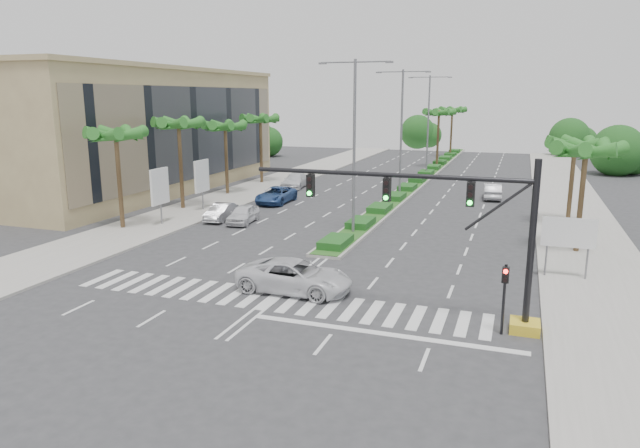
# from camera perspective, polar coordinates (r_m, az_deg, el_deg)

# --- Properties ---
(ground) EXTENTS (160.00, 160.00, 0.00)m
(ground) POSITION_cam_1_polar(r_m,az_deg,el_deg) (27.81, -4.83, -7.53)
(ground) COLOR #333335
(ground) RESTS_ON ground
(footpath_right) EXTENTS (6.00, 120.00, 0.15)m
(footpath_right) POSITION_cam_1_polar(r_m,az_deg,el_deg) (44.98, 24.53, -0.70)
(footpath_right) COLOR gray
(footpath_right) RESTS_ON ground
(footpath_left) EXTENTS (6.00, 120.00, 0.15)m
(footpath_left) POSITION_cam_1_polar(r_m,az_deg,el_deg) (51.80, -11.13, 1.84)
(footpath_left) COLOR gray
(footpath_left) RESTS_ON ground
(median) EXTENTS (2.20, 75.00, 0.20)m
(median) POSITION_cam_1_polar(r_m,az_deg,el_deg) (70.24, 10.43, 4.69)
(median) COLOR gray
(median) RESTS_ON ground
(median_grass) EXTENTS (1.80, 75.00, 0.04)m
(median_grass) POSITION_cam_1_polar(r_m,az_deg,el_deg) (70.22, 10.43, 4.79)
(median_grass) COLOR #29551D
(median_grass) RESTS_ON median
(building) EXTENTS (12.00, 36.00, 12.00)m
(building) POSITION_cam_1_polar(r_m,az_deg,el_deg) (62.01, -17.25, 8.79)
(building) COLOR tan
(building) RESTS_ON ground
(signal_gantry) EXTENTS (12.60, 1.20, 7.20)m
(signal_gantry) POSITION_cam_1_polar(r_m,az_deg,el_deg) (24.57, 15.16, -2.21)
(signal_gantry) COLOR gold
(signal_gantry) RESTS_ON ground
(pedestrian_signal) EXTENTS (0.28, 0.36, 3.00)m
(pedestrian_signal) POSITION_cam_1_polar(r_m,az_deg,el_deg) (24.27, 17.98, -6.07)
(pedestrian_signal) COLOR black
(pedestrian_signal) RESTS_ON ground
(direction_sign) EXTENTS (2.70, 0.11, 3.40)m
(direction_sign) POSITION_cam_1_polar(r_m,az_deg,el_deg) (32.63, 23.61, -1.03)
(direction_sign) COLOR slate
(direction_sign) RESTS_ON ground
(billboard_near) EXTENTS (0.18, 2.10, 4.35)m
(billboard_near) POSITION_cam_1_polar(r_m,az_deg,el_deg) (44.32, -15.74, 3.60)
(billboard_near) COLOR slate
(billboard_near) RESTS_ON ground
(billboard_far) EXTENTS (0.18, 2.10, 4.35)m
(billboard_far) POSITION_cam_1_polar(r_m,az_deg,el_deg) (49.29, -11.74, 4.68)
(billboard_far) COLOR slate
(billboard_far) RESTS_ON ground
(palm_left_near) EXTENTS (4.57, 4.68, 7.55)m
(palm_left_near) POSITION_cam_1_polar(r_m,az_deg,el_deg) (43.54, -19.73, 8.12)
(palm_left_near) COLOR brown
(palm_left_near) RESTS_ON ground
(palm_left_mid) EXTENTS (4.57, 4.68, 7.95)m
(palm_left_mid) POSITION_cam_1_polar(r_m,az_deg,el_deg) (49.97, -13.95, 9.42)
(palm_left_mid) COLOR brown
(palm_left_mid) RESTS_ON ground
(palm_left_far) EXTENTS (4.57, 4.68, 7.35)m
(palm_left_far) POSITION_cam_1_polar(r_m,az_deg,el_deg) (56.85, -9.46, 9.38)
(palm_left_far) COLOR brown
(palm_left_far) RESTS_ON ground
(palm_left_end) EXTENTS (4.57, 4.68, 7.75)m
(palm_left_end) POSITION_cam_1_polar(r_m,az_deg,el_deg) (63.95, -5.98, 10.17)
(palm_left_end) COLOR brown
(palm_left_end) RESTS_ON ground
(palm_right_near) EXTENTS (4.57, 4.68, 7.05)m
(palm_right_near) POSITION_cam_1_polar(r_m,az_deg,el_deg) (38.07, 25.04, 6.40)
(palm_right_near) COLOR brown
(palm_right_near) RESTS_ON ground
(palm_right_far) EXTENTS (4.57, 4.68, 6.75)m
(palm_right_far) POSITION_cam_1_polar(r_m,az_deg,el_deg) (46.04, 24.13, 7.00)
(palm_right_far) COLOR brown
(palm_right_far) RESTS_ON ground
(palm_median_a) EXTENTS (4.57, 4.68, 8.05)m
(palm_median_a) POSITION_cam_1_polar(r_m,az_deg,el_deg) (79.53, 11.81, 10.66)
(palm_median_a) COLOR brown
(palm_median_a) RESTS_ON ground
(palm_median_b) EXTENTS (4.57, 4.68, 8.05)m
(palm_median_b) POSITION_cam_1_polar(r_m,az_deg,el_deg) (94.40, 13.09, 10.87)
(palm_median_b) COLOR brown
(palm_median_b) RESTS_ON ground
(streetlight_near) EXTENTS (5.10, 0.25, 12.00)m
(streetlight_near) POSITION_cam_1_polar(r_m,az_deg,el_deg) (39.37, 3.45, 8.60)
(streetlight_near) COLOR slate
(streetlight_near) RESTS_ON ground
(streetlight_mid) EXTENTS (5.10, 0.25, 12.00)m
(streetlight_mid) POSITION_cam_1_polar(r_m,az_deg,el_deg) (54.90, 8.15, 9.64)
(streetlight_mid) COLOR slate
(streetlight_mid) RESTS_ON ground
(streetlight_far) EXTENTS (5.10, 0.25, 12.00)m
(streetlight_far) POSITION_cam_1_polar(r_m,az_deg,el_deg) (70.64, 10.78, 10.19)
(streetlight_far) COLOR slate
(streetlight_far) RESTS_ON ground
(car_parked_a) EXTENTS (2.12, 4.27, 1.40)m
(car_parked_a) POSITION_cam_1_polar(r_m,az_deg,el_deg) (44.35, -7.70, 0.99)
(car_parked_a) COLOR silver
(car_parked_a) RESTS_ON ground
(car_parked_b) EXTENTS (1.71, 4.06, 1.30)m
(car_parked_b) POSITION_cam_1_polar(r_m,az_deg,el_deg) (45.62, -9.87, 1.18)
(car_parked_b) COLOR #B6B6BB
(car_parked_b) RESTS_ON ground
(car_parked_c) EXTENTS (2.52, 5.34, 1.48)m
(car_parked_c) POSITION_cam_1_polar(r_m,az_deg,el_deg) (52.36, -4.41, 2.90)
(car_parked_c) COLOR #2B4A84
(car_parked_c) RESTS_ON ground
(car_parked_d) EXTENTS (2.64, 5.37, 1.50)m
(car_parked_d) POSITION_cam_1_polar(r_m,az_deg,el_deg) (61.15, -2.51, 4.34)
(car_parked_d) COLOR silver
(car_parked_d) RESTS_ON ground
(car_crossing) EXTENTS (5.84, 2.79, 1.61)m
(car_crossing) POSITION_cam_1_polar(r_m,az_deg,el_deg) (28.58, -2.55, -5.23)
(car_crossing) COLOR silver
(car_crossing) RESTS_ON ground
(car_right) EXTENTS (1.92, 4.65, 1.50)m
(car_right) POSITION_cam_1_polar(r_m,az_deg,el_deg) (56.81, 16.87, 3.17)
(car_right) COLOR #AFAEB3
(car_right) RESTS_ON ground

